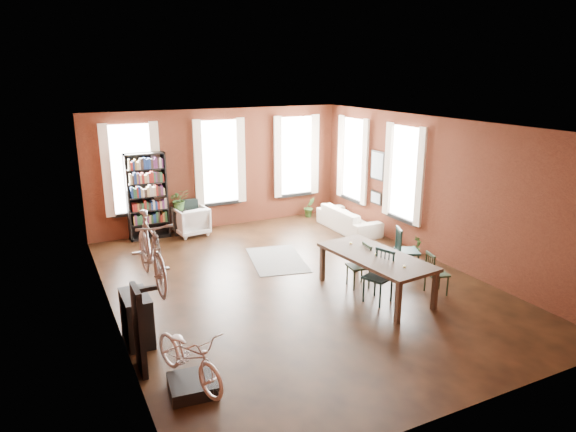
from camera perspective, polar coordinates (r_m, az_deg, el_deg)
room at (r=10.47m, az=0.53°, el=4.72°), size 9.00×9.04×3.22m
dining_table at (r=10.01m, az=9.64°, el=-6.45°), size 1.31×2.44×0.80m
dining_chair_a at (r=9.68m, az=9.98°, el=-6.69°), size 0.58×0.58×0.98m
dining_chair_b at (r=10.29m, az=7.83°, el=-5.52°), size 0.45×0.45×0.87m
dining_chair_c at (r=10.30m, az=16.22°, el=-6.14°), size 0.46×0.46×0.83m
dining_chair_d at (r=11.11m, az=13.10°, el=-3.80°), size 0.61×0.61×1.00m
bookshelf at (r=13.42m, az=-15.38°, el=2.12°), size 1.00×0.32×2.20m
white_armchair at (r=13.62m, az=-10.73°, el=-0.37°), size 0.88×0.83×0.82m
cream_sofa at (r=13.87m, az=6.76°, el=0.07°), size 0.61×2.08×0.81m
striped_rug at (r=11.72m, az=-1.22°, el=-4.88°), size 1.51×2.03×0.01m
bike_trainer at (r=7.37m, az=-10.58°, el=-18.02°), size 0.68×0.68×0.18m
bike_wall_rack at (r=7.67m, az=-16.23°, el=-12.11°), size 0.16×0.60×1.30m
console_table at (r=8.59m, az=-16.44°, el=-10.82°), size 0.40×0.80×0.80m
plant_stand at (r=13.72m, az=-11.85°, el=-0.69°), size 0.40×0.40×0.65m
plant_by_sofa at (r=15.10m, az=2.39°, el=0.41°), size 0.37×0.61×0.26m
plant_small at (r=12.46m, az=14.13°, el=-3.74°), size 0.38×0.49×0.16m
bicycle_floor at (r=6.90m, az=-11.08°, el=-12.38°), size 0.73×0.91×1.51m
bicycle_hung at (r=7.15m, az=-15.18°, el=-1.23°), size 0.47×1.00×1.66m
plant_on_stand at (r=13.61m, az=-11.99°, el=1.55°), size 0.54×0.59×0.43m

